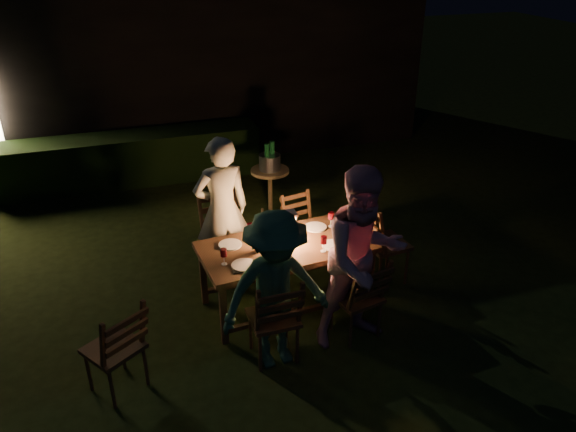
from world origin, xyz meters
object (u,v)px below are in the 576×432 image
object	(u,v)px
chair_end	(383,256)
bottle_table	(264,238)
bottle_bucket_a	(267,160)
chair_spare	(117,363)
bottle_bucket_b	(272,157)
chair_near_right	(357,310)
chair_far_right	(303,241)
dining_table	(286,251)
lantern	(289,229)
ice_bucket	(270,162)
chair_near_left	(274,332)
person_opp_left	(276,291)
person_house_side	(222,210)
side_table	(270,175)
person_opp_right	(363,259)
chair_far_left	(226,254)

from	to	relation	value
chair_end	bottle_table	distance (m)	1.58
chair_end	bottle_bucket_a	size ratio (longest dim) A/B	3.36
chair_spare	bottle_bucket_b	bearing A→B (deg)	18.15
chair_near_right	bottle_bucket_b	world-z (taller)	bottle_bucket_b
chair_far_right	bottle_table	xyz separation A→B (m)	(-0.74, -0.83, 0.62)
dining_table	chair_spare	bearing A→B (deg)	-161.89
lantern	ice_bucket	xyz separation A→B (m)	(0.42, 2.07, -0.07)
chair_near_left	lantern	distance (m)	1.14
person_opp_left	ice_bucket	bearing A→B (deg)	69.59
person_house_side	person_opp_left	bearing A→B (deg)	90.00
chair_far_right	side_table	world-z (taller)	chair_far_right
chair_near_left	person_house_side	world-z (taller)	person_house_side
chair_far_right	side_table	xyz separation A→B (m)	(-0.02, 1.31, 0.37)
chair_near_left	chair_far_right	bearing A→B (deg)	61.52
chair_spare	ice_bucket	distance (m)	3.73
chair_far_right	chair_spare	distance (m)	2.80
dining_table	lantern	distance (m)	0.24
dining_table	person_opp_right	size ratio (longest dim) A/B	1.01
dining_table	chair_near_left	size ratio (longest dim) A/B	1.87
chair_near_right	bottle_bucket_b	distance (m)	2.95
person_opp_right	chair_near_right	bearing A→B (deg)	87.13
chair_end	bottle_bucket_b	distance (m)	2.26
chair_near_right	chair_far_left	size ratio (longest dim) A/B	0.91
dining_table	person_house_side	size ratio (longest dim) A/B	1.07
person_opp_right	person_opp_left	world-z (taller)	person_opp_right
chair_far_left	dining_table	bearing A→B (deg)	120.21
dining_table	chair_end	distance (m)	1.28
bottle_bucket_b	bottle_bucket_a	bearing A→B (deg)	-141.34
chair_near_right	chair_far_left	bearing A→B (deg)	113.18
dining_table	bottle_bucket_a	xyz separation A→B (m)	(0.41, 2.08, 0.21)
chair_near_right	person_opp_left	bearing A→B (deg)	176.02
bottle_bucket_a	side_table	bearing A→B (deg)	38.66
lantern	bottle_bucket_a	size ratio (longest dim) A/B	1.09
chair_end	bottle_bucket_b	xyz separation A→B (m)	(-0.71, 2.07, 0.56)
chair_near_left	person_opp_right	bearing A→B (deg)	1.39
chair_end	chair_far_left	bearing A→B (deg)	-116.08
chair_near_right	person_opp_left	size ratio (longest dim) A/B	0.61
dining_table	chair_far_left	xyz separation A→B (m)	(-0.51, 0.73, -0.36)
chair_spare	lantern	distance (m)	2.14
chair_far_right	chair_far_left	bearing A→B (deg)	-7.07
person_opp_left	side_table	xyz separation A→B (m)	(0.85, 2.97, -0.16)
chair_end	lantern	distance (m)	1.32
lantern	bottle_bucket_a	distance (m)	2.06
chair_spare	person_opp_left	size ratio (longest dim) A/B	0.62
chair_far_right	person_opp_right	xyz separation A→B (m)	(0.03, -1.59, 0.66)
chair_far_right	ice_bucket	size ratio (longest dim) A/B	2.99
chair_far_right	person_house_side	bearing A→B (deg)	-9.83
chair_far_left	chair_end	distance (m)	1.85
person_opp_right	person_opp_left	xyz separation A→B (m)	(-0.90, -0.07, -0.13)
chair_near_left	bottle_bucket_a	distance (m)	3.05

